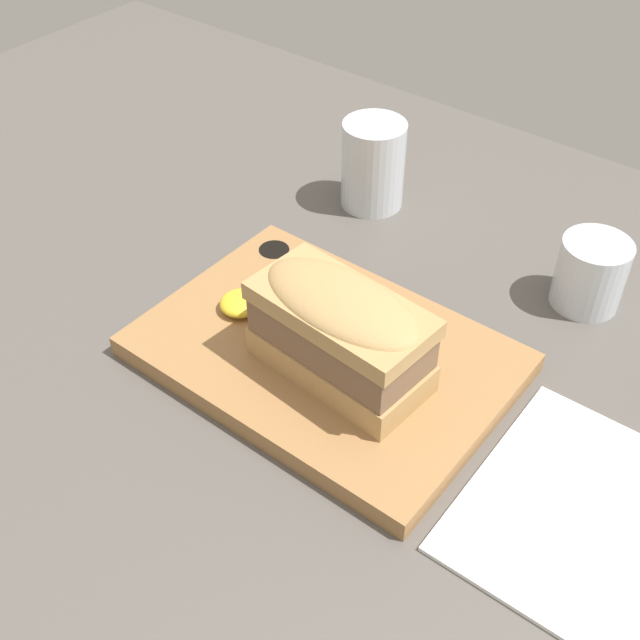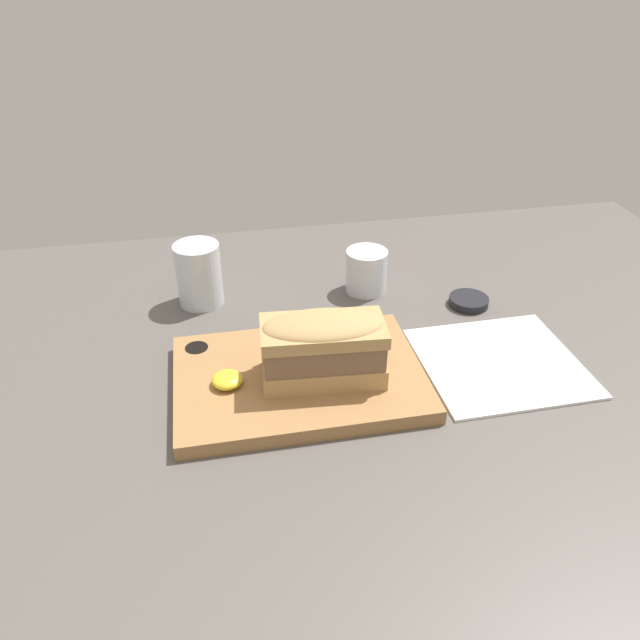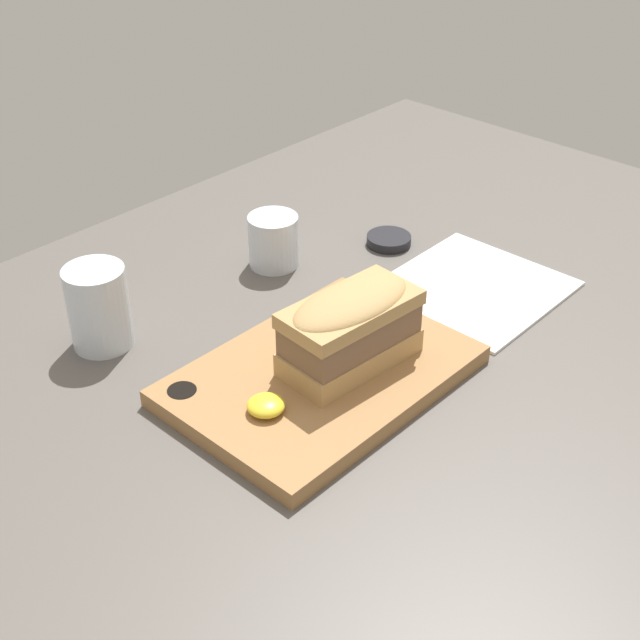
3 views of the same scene
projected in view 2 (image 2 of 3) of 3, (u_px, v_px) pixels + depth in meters
The scene contains 8 objects.
dining_table at pixel (292, 396), 76.16cm from camera, with size 147.56×94.52×2.00cm.
serving_board at pixel (298, 378), 76.02cm from camera, with size 29.95×20.96×1.93cm.
sandwich at pixel (323, 346), 72.27cm from camera, with size 14.85×8.26×8.39cm.
mustard_dollop at pixel (227, 379), 73.16cm from camera, with size 3.67×3.67×1.47cm.
water_glass at pixel (199, 278), 90.96cm from camera, with size 6.60×6.60×9.32cm.
wine_glass at pixel (366, 273), 94.56cm from camera, with size 6.25×6.25×6.62cm.
napkin at pixel (499, 362), 79.99cm from camera, with size 20.02×19.10×0.40cm.
condiment_dish at pixel (469, 301), 92.04cm from camera, with size 5.79×5.79×1.25cm.
Camera 2 is at (-8.09, -58.81, 49.71)cm, focal length 35.00 mm.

